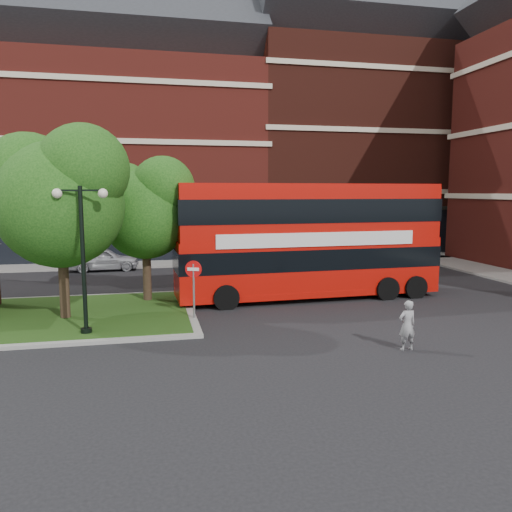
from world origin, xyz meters
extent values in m
plane|color=black|center=(0.00, 0.00, 0.00)|extent=(120.00, 120.00, 0.00)
cube|color=slate|center=(0.00, 16.50, 0.06)|extent=(44.00, 3.00, 0.12)
cube|color=maroon|center=(-8.00, 24.00, 7.00)|extent=(26.00, 12.00, 14.00)
cube|color=#471911|center=(14.00, 24.00, 8.00)|extent=(18.00, 12.00, 16.00)
cube|color=gray|center=(-8.00, 3.00, 0.06)|extent=(12.60, 7.60, 0.12)
cube|color=#19380F|center=(-8.00, 3.00, 0.07)|extent=(12.00, 7.00, 0.15)
cylinder|color=#2D2116|center=(-6.50, 2.50, 1.96)|extent=(0.36, 0.36, 3.92)
sphere|color=#154010|center=(-6.50, 2.50, 4.34)|extent=(4.60, 4.60, 4.60)
sphere|color=#154010|center=(-7.65, 3.19, 5.25)|extent=(3.45, 3.45, 3.45)
sphere|color=#154010|center=(-5.58, 2.04, 5.60)|extent=(3.22, 3.22, 3.22)
cylinder|color=#2D2116|center=(-3.50, 5.00, 1.74)|extent=(0.36, 0.36, 3.47)
sphere|color=#154010|center=(-3.50, 5.00, 3.84)|extent=(3.80, 3.80, 3.80)
sphere|color=#154010|center=(-4.45, 5.57, 4.65)|extent=(2.85, 2.85, 2.85)
sphere|color=#154010|center=(-2.74, 4.62, 4.96)|extent=(2.66, 2.66, 2.66)
cylinder|color=black|center=(-5.50, 0.20, 2.50)|extent=(0.14, 0.14, 5.00)
cylinder|color=black|center=(-5.50, 0.20, 0.15)|extent=(0.36, 0.36, 0.30)
cube|color=black|center=(-5.50, 0.20, 4.85)|extent=(1.40, 0.06, 0.06)
sphere|color=#F2EACC|center=(-6.20, 0.20, 4.75)|extent=(0.32, 0.32, 0.32)
sphere|color=#F2EACC|center=(-4.80, 0.20, 4.75)|extent=(0.32, 0.32, 0.32)
cylinder|color=black|center=(2.00, 14.50, 2.50)|extent=(0.14, 0.14, 5.00)
cylinder|color=black|center=(2.00, 14.50, 0.15)|extent=(0.36, 0.36, 0.30)
cube|color=black|center=(2.00, 14.50, 4.85)|extent=(1.40, 0.06, 0.06)
sphere|color=#F2EACC|center=(1.30, 14.50, 4.75)|extent=(0.32, 0.32, 0.32)
sphere|color=#F2EACC|center=(2.70, 14.50, 4.75)|extent=(0.32, 0.32, 0.32)
cylinder|color=black|center=(10.00, 14.50, 2.50)|extent=(0.14, 0.14, 5.00)
cylinder|color=black|center=(10.00, 14.50, 0.15)|extent=(0.36, 0.36, 0.30)
cube|color=black|center=(10.00, 14.50, 4.85)|extent=(1.40, 0.06, 0.06)
sphere|color=#F2EACC|center=(9.30, 14.50, 4.75)|extent=(0.32, 0.32, 0.32)
sphere|color=#F2EACC|center=(10.70, 14.50, 4.75)|extent=(0.32, 0.32, 0.32)
cube|color=#B40E07|center=(3.62, 4.60, 1.61)|extent=(11.93, 3.18, 2.26)
cube|color=#B40E07|center=(3.62, 4.60, 3.87)|extent=(11.81, 3.15, 2.26)
cube|color=black|center=(3.62, 4.60, 3.98)|extent=(11.93, 3.18, 1.02)
cube|color=silver|center=(3.68, 3.22, 2.80)|extent=(8.86, 0.41, 0.59)
imported|color=gray|center=(4.23, -3.31, 0.77)|extent=(0.58, 0.40, 1.55)
imported|color=#A6A7AD|center=(-6.15, 14.66, 0.72)|extent=(4.33, 1.99, 1.44)
imported|color=silver|center=(7.60, 14.67, 0.74)|extent=(4.55, 1.83, 1.47)
cylinder|color=slate|center=(-1.80, 1.50, 1.08)|extent=(0.08, 0.08, 2.16)
cylinder|color=red|center=(-1.80, 1.50, 1.97)|extent=(0.60, 0.29, 0.63)
cube|color=white|center=(-1.80, 1.50, 1.97)|extent=(0.42, 0.21, 0.12)
camera|label=1|loc=(-3.38, -16.76, 4.82)|focal=35.00mm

